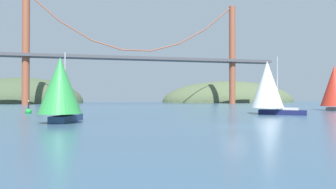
# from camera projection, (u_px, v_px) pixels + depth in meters

# --- Properties ---
(ground_plane) EXTENTS (360.00, 360.00, 0.00)m
(ground_plane) POSITION_uv_depth(u_px,v_px,m) (235.00, 126.00, 29.48)
(ground_plane) COLOR #385670
(headland_right) EXTENTS (81.95, 44.00, 25.48)m
(headland_right) POSITION_uv_depth(u_px,v_px,m) (230.00, 102.00, 174.10)
(headland_right) COLOR #4C5B3D
(headland_right) RESTS_ON ground_plane
(headland_left) EXTENTS (60.98, 44.00, 26.53)m
(headland_left) POSITION_uv_depth(u_px,v_px,m) (22.00, 103.00, 149.81)
(headland_left) COLOR #425138
(headland_left) RESTS_ON ground_plane
(suspension_bridge) EXTENTS (122.78, 6.00, 44.55)m
(suspension_bridge) POSITION_uv_depth(u_px,v_px,m) (137.00, 55.00, 122.54)
(suspension_bridge) COLOR brown
(suspension_bridge) RESTS_ON ground_plane
(sailboat_scarlet_sail) EXTENTS (8.74, 10.34, 10.85)m
(sailboat_scarlet_sail) POSITION_uv_depth(u_px,v_px,m) (335.00, 87.00, 65.49)
(sailboat_scarlet_sail) COLOR #B7B2A8
(sailboat_scarlet_sail) RESTS_ON ground_plane
(sailboat_white_mainsail) EXTENTS (9.16, 8.60, 9.99)m
(sailboat_white_mainsail) POSITION_uv_depth(u_px,v_px,m) (268.00, 86.00, 50.49)
(sailboat_white_mainsail) COLOR #191E4C
(sailboat_white_mainsail) RESTS_ON ground_plane
(sailboat_green_sail) EXTENTS (5.82, 8.50, 8.35)m
(sailboat_green_sail) POSITION_uv_depth(u_px,v_px,m) (61.00, 88.00, 33.44)
(sailboat_green_sail) COLOR navy
(sailboat_green_sail) RESTS_ON ground_plane
(channel_buoy) EXTENTS (1.10, 1.10, 2.64)m
(channel_buoy) POSITION_uv_depth(u_px,v_px,m) (28.00, 111.00, 53.89)
(channel_buoy) COLOR green
(channel_buoy) RESTS_ON ground_plane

